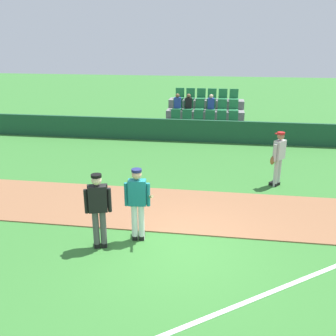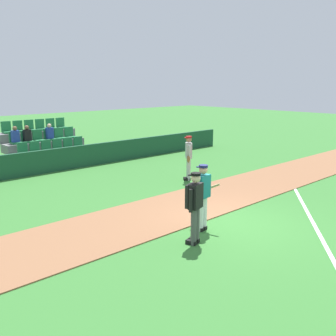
# 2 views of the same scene
# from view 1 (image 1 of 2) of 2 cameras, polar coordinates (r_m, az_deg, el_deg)

# --- Properties ---
(ground_plane) EXTENTS (80.00, 80.00, 0.00)m
(ground_plane) POSITION_cam_1_polar(r_m,az_deg,el_deg) (8.73, 1.13, -12.05)
(ground_plane) COLOR #33702D
(infield_dirt_path) EXTENTS (28.00, 2.75, 0.03)m
(infield_dirt_path) POSITION_cam_1_polar(r_m,az_deg,el_deg) (10.51, 2.59, -6.26)
(infield_dirt_path) COLOR brown
(infield_dirt_path) RESTS_ON ground
(foul_line_chalk) EXTENTS (9.64, 7.31, 0.01)m
(foul_line_chalk) POSITION_cam_1_polar(r_m,az_deg,el_deg) (8.51, 21.82, -14.47)
(foul_line_chalk) COLOR white
(foul_line_chalk) RESTS_ON ground
(dugout_fence) EXTENTS (20.00, 0.16, 1.00)m
(dugout_fence) POSITION_cam_1_polar(r_m,az_deg,el_deg) (17.24, 5.21, 5.58)
(dugout_fence) COLOR #19472D
(dugout_fence) RESTS_ON ground
(stadium_bleachers) EXTENTS (3.90, 2.95, 2.05)m
(stadium_bleachers) POSITION_cam_1_polar(r_m,az_deg,el_deg) (19.05, 5.55, 7.22)
(stadium_bleachers) COLOR slate
(stadium_bleachers) RESTS_ON ground
(batter_teal_jersey) EXTENTS (0.72, 0.75, 1.76)m
(batter_teal_jersey) POSITION_cam_1_polar(r_m,az_deg,el_deg) (8.68, -4.58, -5.09)
(batter_teal_jersey) COLOR white
(batter_teal_jersey) RESTS_ON ground
(umpire_home_plate) EXTENTS (0.57, 0.39, 1.76)m
(umpire_home_plate) POSITION_cam_1_polar(r_m,az_deg,el_deg) (8.48, -10.47, -5.73)
(umpire_home_plate) COLOR #4C4C4C
(umpire_home_plate) RESTS_ON ground
(runner_grey_jersey) EXTENTS (0.52, 0.54, 1.76)m
(runner_grey_jersey) POSITION_cam_1_polar(r_m,az_deg,el_deg) (12.34, 16.29, 1.59)
(runner_grey_jersey) COLOR #B2B2B2
(runner_grey_jersey) RESTS_ON ground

